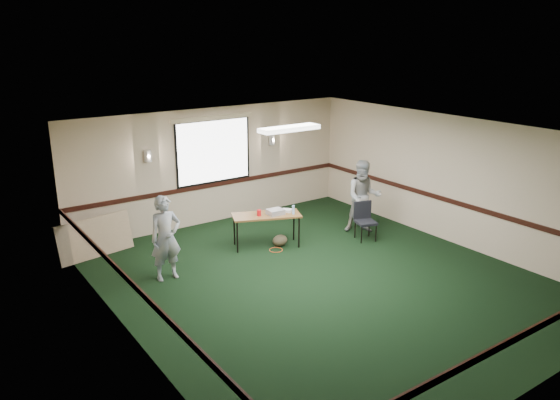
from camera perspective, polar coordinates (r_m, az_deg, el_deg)
ground at (r=10.07m, az=4.29°, el=-8.34°), size 8.00×8.00×0.00m
room_shell at (r=11.16m, az=-2.43°, el=2.89°), size 8.00×8.02×8.00m
folding_table at (r=11.34m, az=-1.44°, el=-1.76°), size 1.51×1.06×0.70m
projector at (r=11.31m, az=-0.49°, el=-1.24°), size 0.34×0.29×0.11m
game_console at (r=11.49m, az=0.73°, el=-1.09°), size 0.26×0.26×0.05m
red_cup at (r=11.22m, az=-2.20°, el=-1.35°), size 0.09×0.09×0.13m
water_bottle at (r=11.31m, az=1.40°, el=-1.03°), size 0.06×0.06×0.19m
duffel_bag at (r=11.52m, az=-0.00°, el=-4.25°), size 0.35×0.27×0.24m
cable_coil at (r=11.34m, az=-0.43°, el=-5.24°), size 0.33×0.33×0.01m
folded_table at (r=11.52m, az=-18.76°, el=-3.73°), size 1.57×0.50×0.80m
conference_chair at (r=11.95m, az=8.81°, el=-1.83°), size 0.51×0.52×0.82m
person_left at (r=10.02m, az=-11.85°, el=-3.91°), size 0.58×0.39×1.57m
person_right at (r=12.27m, az=8.71°, el=0.35°), size 1.01×0.97×1.64m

